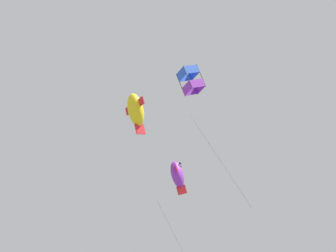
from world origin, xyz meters
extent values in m
cube|color=blue|center=(-1.20, -2.26, 36.30)|extent=(0.48, 0.90, 0.44)
cube|color=blue|center=(-1.97, -2.00, 35.96)|extent=(0.48, 0.90, 0.44)
cube|color=blue|center=(-1.45, -1.71, 36.13)|extent=(0.95, 0.34, 0.77)
cube|color=blue|center=(-1.73, -2.54, 36.13)|extent=(0.95, 0.34, 0.77)
cube|color=purple|center=(-0.88, -2.36, 35.49)|extent=(0.48, 0.90, 0.44)
cube|color=purple|center=(-1.65, -2.10, 35.15)|extent=(0.48, 0.90, 0.44)
cube|color=purple|center=(-1.13, -1.82, 35.32)|extent=(0.95, 0.34, 0.77)
cube|color=purple|center=(-1.41, -2.65, 35.32)|extent=(0.95, 0.34, 0.77)
cylinder|color=#332D28|center=(-0.90, -1.89, 35.89)|extent=(0.56, 0.22, 1.32)
cylinder|color=#332D28|center=(-1.18, -2.72, 35.89)|extent=(0.56, 0.22, 1.32)
cylinder|color=#332D28|center=(-1.67, -1.63, 35.56)|extent=(0.56, 0.22, 1.32)
cylinder|color=#332D28|center=(-1.95, -2.47, 35.56)|extent=(0.56, 0.22, 1.32)
cylinder|color=#47474C|center=(0.65, -2.07, 31.82)|extent=(0.40, 3.68, 6.57)
ellipsoid|color=purple|center=(5.94, 6.39, 35.05)|extent=(1.64, 1.66, 2.21)
cube|color=red|center=(6.29, 6.79, 35.29)|extent=(0.65, 0.61, 0.46)
cube|color=red|center=(5.51, 6.08, 35.29)|extent=(0.65, 0.61, 0.46)
cube|color=red|center=(6.14, 6.17, 33.87)|extent=(0.57, 0.62, 0.78)
sphere|color=black|center=(6.29, 6.41, 35.78)|extent=(0.25, 0.25, 0.19)
sphere|color=black|center=(5.88, 6.04, 35.78)|extent=(0.25, 0.25, 0.19)
cylinder|color=#47474C|center=(7.11, 7.46, 30.47)|extent=(2.66, 1.90, 6.46)
ellipsoid|color=yellow|center=(-1.68, 2.12, 35.55)|extent=(1.51, 1.15, 2.23)
cube|color=red|center=(-1.69, 2.65, 35.79)|extent=(0.26, 0.75, 0.46)
cube|color=red|center=(-1.80, 1.60, 35.79)|extent=(0.26, 0.75, 0.46)
cube|color=red|center=(-1.33, 2.08, 34.38)|extent=(0.80, 0.15, 0.80)
sphere|color=black|center=(-1.46, 2.38, 36.30)|extent=(0.22, 0.18, 0.20)
sphere|color=black|center=(-1.52, 1.82, 36.30)|extent=(0.22, 0.18, 0.20)
camera|label=1|loc=(-20.71, -20.60, 18.52)|focal=62.10mm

